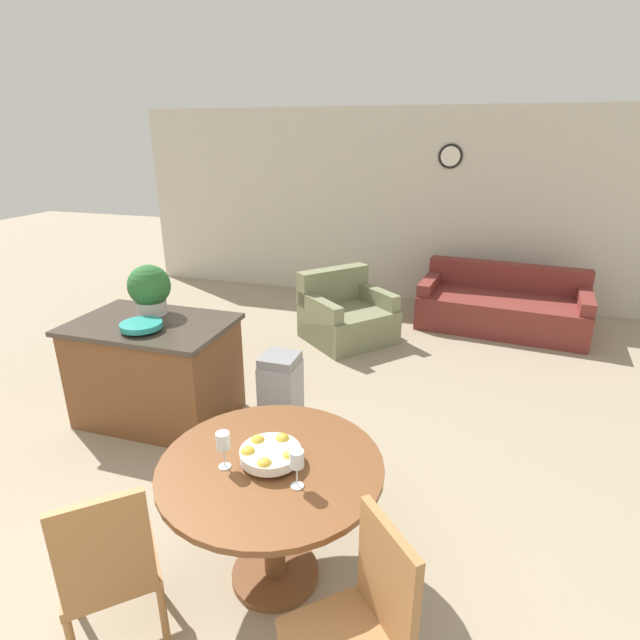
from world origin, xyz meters
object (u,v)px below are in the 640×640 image
object	(u,v)px
trash_bin	(281,389)
couch	(502,307)
wine_glass_right	(297,461)
potted_plant	(150,289)
kitchen_island	(156,370)
armchair	(346,317)
fruit_bowl	(270,453)
teal_bowl	(141,325)
dining_table	(272,490)
wine_glass_left	(223,442)
dining_chair_near_left	(109,564)
dining_chair_near_right	(361,623)

from	to	relation	value
trash_bin	couch	bearing A→B (deg)	57.91
wine_glass_right	potted_plant	size ratio (longest dim) A/B	0.47
kitchen_island	armchair	distance (m)	2.47
fruit_bowl	potted_plant	bearing A→B (deg)	139.34
trash_bin	fruit_bowl	bearing A→B (deg)	-69.86
teal_bowl	potted_plant	world-z (taller)	potted_plant
dining_table	armchair	size ratio (longest dim) A/B	0.92
fruit_bowl	kitchen_island	xyz separation A→B (m)	(-1.60, 1.28, -0.37)
wine_glass_left	armchair	size ratio (longest dim) A/B	0.16
wine_glass_left	teal_bowl	size ratio (longest dim) A/B	0.62
dining_chair_near_left	wine_glass_left	distance (m)	0.72
dining_table	fruit_bowl	distance (m)	0.23
dining_table	trash_bin	size ratio (longest dim) A/B	1.85
dining_chair_near_right	teal_bowl	size ratio (longest dim) A/B	2.97
wine_glass_right	dining_chair_near_right	bearing A→B (deg)	-44.96
fruit_bowl	wine_glass_left	distance (m)	0.25
wine_glass_left	couch	size ratio (longest dim) A/B	0.10
dining_table	teal_bowl	size ratio (longest dim) A/B	3.59
wine_glass_right	trash_bin	bearing A→B (deg)	114.49
wine_glass_left	couch	distance (m)	4.86
couch	dining_table	bearing A→B (deg)	-100.26
couch	wine_glass_left	bearing A→B (deg)	-102.31
dining_chair_near_right	wine_glass_right	distance (m)	0.70
dining_table	wine_glass_left	size ratio (longest dim) A/B	5.81
trash_bin	armchair	bearing A→B (deg)	88.31
wine_glass_left	kitchen_island	size ratio (longest dim) A/B	0.15
wine_glass_left	trash_bin	xyz separation A→B (m)	(-0.35, 1.62, -0.60)
wine_glass_left	wine_glass_right	world-z (taller)	same
fruit_bowl	teal_bowl	distance (m)	1.90
dining_chair_near_right	potted_plant	distance (m)	3.12
dining_chair_near_right	wine_glass_right	world-z (taller)	wine_glass_right
kitchen_island	teal_bowl	bearing A→B (deg)	-73.63
dining_chair_near_right	kitchen_island	bearing A→B (deg)	7.95
dining_table	teal_bowl	bearing A→B (deg)	144.70
teal_bowl	couch	size ratio (longest dim) A/B	0.15
wine_glass_left	couch	bearing A→B (deg)	71.78
dining_chair_near_right	trash_bin	world-z (taller)	dining_chair_near_right
dining_chair_near_left	armchair	distance (m)	4.10
dining_chair_near_left	fruit_bowl	bearing A→B (deg)	5.66
wine_glass_left	teal_bowl	world-z (taller)	wine_glass_left
couch	trash_bin	bearing A→B (deg)	-116.18
dining_table	trash_bin	xyz separation A→B (m)	(-0.56, 1.51, -0.28)
dining_table	potted_plant	distance (m)	2.31
wine_glass_left	dining_chair_near_right	bearing A→B (deg)	-28.66
dining_chair_near_right	wine_glass_right	size ratio (longest dim) A/B	4.81
dining_chair_near_left	dining_chair_near_right	size ratio (longest dim) A/B	1.00
potted_plant	dining_chair_near_right	bearing A→B (deg)	-40.97
kitchen_island	dining_table	bearing A→B (deg)	-38.60
fruit_bowl	dining_table	bearing A→B (deg)	6.90
fruit_bowl	potted_plant	size ratio (longest dim) A/B	0.73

